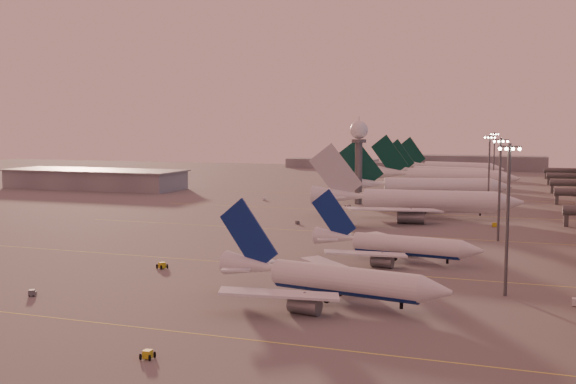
% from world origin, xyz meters
% --- Properties ---
extents(ground, '(700.00, 700.00, 0.00)m').
position_xyz_m(ground, '(0.00, 0.00, 0.00)').
color(ground, '#5E5B5B').
rests_on(ground, ground).
extents(taxiway_markings, '(180.00, 185.25, 0.02)m').
position_xyz_m(taxiway_markings, '(30.00, 56.00, 0.01)').
color(taxiway_markings, '#EAE252').
rests_on(taxiway_markings, ground).
extents(hangar, '(82.00, 27.00, 8.50)m').
position_xyz_m(hangar, '(-120.00, 140.00, 4.32)').
color(hangar, slate).
rests_on(hangar, ground).
extents(radar_tower, '(6.40, 6.40, 31.10)m').
position_xyz_m(radar_tower, '(5.00, 120.00, 20.95)').
color(radar_tower, '#4F5256').
rests_on(radar_tower, ground).
extents(mast_a, '(3.60, 0.56, 25.00)m').
position_xyz_m(mast_a, '(58.00, 0.00, 13.74)').
color(mast_a, '#4F5256').
rests_on(mast_a, ground).
extents(mast_b, '(3.60, 0.56, 25.00)m').
position_xyz_m(mast_b, '(55.00, 55.00, 13.74)').
color(mast_b, '#4F5256').
rests_on(mast_b, ground).
extents(mast_c, '(3.60, 0.56, 25.00)m').
position_xyz_m(mast_c, '(50.00, 110.00, 13.74)').
color(mast_c, '#4F5256').
rests_on(mast_c, ground).
extents(mast_d, '(3.60, 0.56, 25.00)m').
position_xyz_m(mast_d, '(48.00, 200.00, 13.74)').
color(mast_d, '#4F5256').
rests_on(mast_d, ground).
extents(distant_horizon, '(165.00, 37.50, 9.00)m').
position_xyz_m(distant_horizon, '(2.62, 325.14, 3.89)').
color(distant_horizon, slate).
rests_on(distant_horizon, ground).
extents(narrowbody_near, '(40.06, 31.72, 15.75)m').
position_xyz_m(narrowbody_near, '(31.78, -13.54, 3.19)').
color(narrowbody_near, silver).
rests_on(narrowbody_near, ground).
extents(narrowbody_mid, '(36.61, 29.04, 14.34)m').
position_xyz_m(narrowbody_mid, '(35.71, 22.29, 2.90)').
color(narrowbody_mid, silver).
rests_on(narrowbody_mid, ground).
extents(widebody_white, '(64.00, 51.03, 22.54)m').
position_xyz_m(widebody_white, '(29.84, 89.49, 3.91)').
color(widebody_white, silver).
rests_on(widebody_white, ground).
extents(greentail_a, '(62.24, 49.68, 23.01)m').
position_xyz_m(greentail_a, '(26.66, 136.19, 4.06)').
color(greentail_a, silver).
rests_on(greentail_a, ground).
extents(greentail_b, '(65.58, 52.60, 23.92)m').
position_xyz_m(greentail_b, '(27.56, 186.18, 4.22)').
color(greentail_b, silver).
rests_on(greentail_b, ground).
extents(greentail_c, '(57.35, 45.73, 21.29)m').
position_xyz_m(greentail_c, '(23.03, 219.86, 3.76)').
color(greentail_c, silver).
rests_on(greentail_c, ground).
extents(greentail_d, '(58.48, 46.62, 21.71)m').
position_xyz_m(greentail_d, '(22.92, 262.68, 3.84)').
color(greentail_d, silver).
rests_on(greentail_d, ground).
extents(gsv_truck_a, '(5.54, 4.02, 2.12)m').
position_xyz_m(gsv_truck_a, '(-14.84, -25.62, 1.08)').
color(gsv_truck_a, '#535558').
rests_on(gsv_truck_a, ground).
extents(gsv_tug_near, '(2.13, 3.42, 0.96)m').
position_xyz_m(gsv_tug_near, '(18.34, -45.66, 0.49)').
color(gsv_tug_near, gold).
rests_on(gsv_tug_near, ground).
extents(gsv_tug_mid, '(4.53, 3.76, 1.12)m').
position_xyz_m(gsv_tug_mid, '(-5.92, 0.17, 0.57)').
color(gsv_tug_mid, gold).
rests_on(gsv_tug_mid, ground).
extents(gsv_truck_b, '(5.57, 2.65, 2.16)m').
position_xyz_m(gsv_truck_b, '(39.61, 46.63, 1.10)').
color(gsv_truck_b, '#535558').
rests_on(gsv_truck_b, ground).
extents(gsv_truck_c, '(4.48, 4.64, 1.92)m').
position_xyz_m(gsv_truck_c, '(0.44, 65.87, 0.98)').
color(gsv_truck_c, '#535558').
rests_on(gsv_truck_c, ground).
extents(gsv_catering_b, '(5.89, 3.55, 4.51)m').
position_xyz_m(gsv_catering_b, '(53.53, 78.46, 2.25)').
color(gsv_catering_b, gold).
rests_on(gsv_catering_b, ground).
extents(gsv_tug_far, '(3.07, 3.65, 0.90)m').
position_xyz_m(gsv_tug_far, '(3.73, 109.83, 0.46)').
color(gsv_tug_far, silver).
rests_on(gsv_tug_far, ground).
extents(gsv_truck_d, '(2.97, 5.61, 2.15)m').
position_xyz_m(gsv_truck_d, '(-31.18, 120.35, 1.10)').
color(gsv_truck_d, silver).
rests_on(gsv_truck_d, ground).
extents(gsv_tug_hangar, '(4.14, 2.70, 1.13)m').
position_xyz_m(gsv_tug_hangar, '(38.87, 162.00, 0.58)').
color(gsv_tug_hangar, gold).
rests_on(gsv_tug_hangar, ground).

